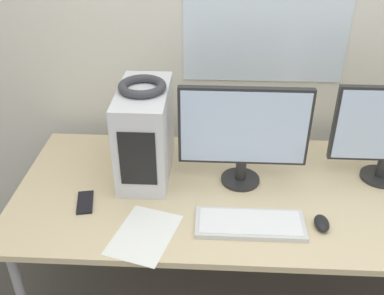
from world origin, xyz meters
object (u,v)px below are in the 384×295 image
Objects in this scene: keyboard at (250,224)px; cell_phone at (85,202)px; monitor_main at (244,132)px; pc_tower at (145,133)px; headphones at (142,86)px; mouse at (322,223)px.

keyboard is 0.68m from cell_phone.
keyboard is at bearing -84.93° from monitor_main.
pc_tower is 0.39m from cell_phone.
headphones reaches higher than cell_phone.
mouse reaches higher than keyboard.
cell_phone is (-0.95, 0.09, -0.01)m from mouse.
pc_tower is 0.43m from monitor_main.
monitor_main is (0.42, -0.05, 0.05)m from pc_tower.
headphones is 0.54m from cell_phone.
headphones is 0.47× the size of keyboard.
keyboard reaches higher than cell_phone.
headphones reaches higher than pc_tower.
keyboard is (0.03, -0.30, -0.24)m from monitor_main.
headphones is at bearing 141.99° from keyboard.
pc_tower is at bearing 142.05° from keyboard.
mouse is 0.63× the size of cell_phone.
pc_tower is 4.30× the size of mouse.
pc_tower is at bearing -90.00° from headphones.
headphones is at bearing 90.00° from pc_tower.
cell_phone is (-0.65, -0.19, -0.25)m from monitor_main.
mouse is at bearing -16.96° from cell_phone.
mouse is at bearing -25.01° from headphones.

